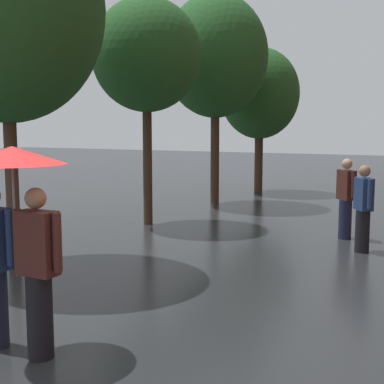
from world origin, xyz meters
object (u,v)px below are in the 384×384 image
(street_tree_2, at_px, (215,57))
(street_tree_3, at_px, (260,94))
(street_tree_0, at_px, (5,8))
(pedestrian_walking_far, at_px, (363,208))
(street_tree_1, at_px, (146,56))
(pedestrian_walking_midground, at_px, (346,198))
(couple_under_umbrella, at_px, (14,220))

(street_tree_2, height_order, street_tree_3, street_tree_2)
(street_tree_0, relative_size, pedestrian_walking_far, 3.69)
(street_tree_0, distance_m, street_tree_1, 4.30)
(street_tree_3, bearing_deg, pedestrian_walking_far, -57.78)
(street_tree_1, distance_m, pedestrian_walking_far, 5.89)
(pedestrian_walking_midground, xyz_separation_m, pedestrian_walking_far, (0.52, -1.05, -0.03))
(street_tree_2, xyz_separation_m, pedestrian_walking_midground, (4.42, -3.23, -3.45))
(street_tree_3, bearing_deg, street_tree_0, -90.64)
(street_tree_1, bearing_deg, couple_under_umbrella, -68.87)
(pedestrian_walking_far, bearing_deg, street_tree_2, 139.08)
(street_tree_2, height_order, couple_under_umbrella, street_tree_2)
(couple_under_umbrella, bearing_deg, pedestrian_walking_far, 68.64)
(street_tree_2, bearing_deg, pedestrian_walking_far, -40.92)
(street_tree_0, bearing_deg, street_tree_2, 90.36)
(street_tree_1, height_order, street_tree_3, street_tree_1)
(pedestrian_walking_midground, height_order, pedestrian_walking_far, pedestrian_walking_midground)
(pedestrian_walking_midground, bearing_deg, street_tree_1, -174.24)
(street_tree_2, xyz_separation_m, couple_under_umbrella, (2.55, -10.39, -2.91))
(street_tree_2, bearing_deg, couple_under_umbrella, -76.21)
(street_tree_2, distance_m, street_tree_3, 3.40)
(street_tree_3, xyz_separation_m, pedestrian_walking_midground, (4.25, -6.50, -2.56))
(street_tree_3, relative_size, couple_under_umbrella, 2.35)
(street_tree_1, height_order, pedestrian_walking_midground, street_tree_1)
(street_tree_0, bearing_deg, pedestrian_walking_midground, 47.31)
(street_tree_1, relative_size, pedestrian_walking_midground, 3.16)
(street_tree_1, xyz_separation_m, street_tree_2, (0.04, 3.68, 0.40))
(street_tree_0, bearing_deg, couple_under_umbrella, -44.10)
(street_tree_2, bearing_deg, street_tree_1, -90.67)
(street_tree_3, xyz_separation_m, pedestrian_walking_far, (4.76, -7.56, -2.58))
(street_tree_0, distance_m, pedestrian_walking_midground, 7.23)
(pedestrian_walking_midground, relative_size, pedestrian_walking_far, 1.03)
(couple_under_umbrella, xyz_separation_m, pedestrian_walking_far, (2.39, 6.11, -0.56))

